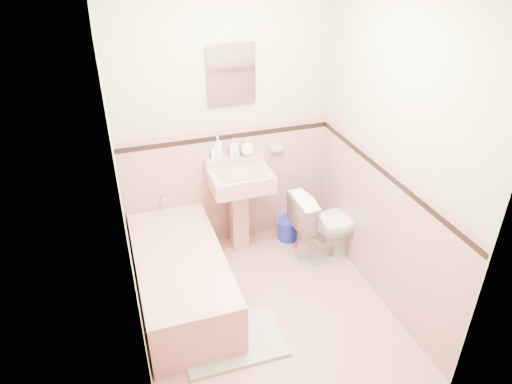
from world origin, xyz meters
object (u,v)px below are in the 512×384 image
object	(u,v)px
medicine_cabinet	(231,74)
soap_bottle_left	(218,148)
bathtub	(182,279)
soap_bottle_mid	(234,148)
soap_bottle_right	(247,147)
toilet	(328,224)
bucket	(288,229)
sink	(241,212)
shoe	(225,341)

from	to	relation	value
medicine_cabinet	soap_bottle_left	xyz separation A→B (m)	(-0.15, -0.03, -0.66)
bathtub	soap_bottle_mid	world-z (taller)	soap_bottle_mid
medicine_cabinet	soap_bottle_right	bearing A→B (deg)	-13.11
toilet	bucket	xyz separation A→B (m)	(-0.25, 0.36, -0.24)
soap_bottle_mid	bucket	world-z (taller)	soap_bottle_mid
bucket	soap_bottle_mid	bearing A→B (deg)	161.91
bucket	sink	bearing A→B (deg)	-178.11
soap_bottle_right	toilet	bearing A→B (deg)	-40.12
bathtub	soap_bottle_mid	xyz separation A→B (m)	(0.68, 0.71, 0.80)
soap_bottle_left	soap_bottle_right	bearing A→B (deg)	0.00
bathtub	bucket	bearing A→B (deg)	24.86
toilet	bucket	world-z (taller)	toilet
soap_bottle_right	toilet	xyz separation A→B (m)	(0.62, -0.52, -0.66)
soap_bottle_right	soap_bottle_mid	bearing A→B (deg)	180.00
sink	soap_bottle_mid	size ratio (longest dim) A/B	4.78
sink	medicine_cabinet	distance (m)	1.28
sink	soap_bottle_right	bearing A→B (deg)	54.40
sink	soap_bottle_mid	bearing A→B (deg)	90.29
soap_bottle_mid	bucket	distance (m)	1.05
bathtub	bucket	world-z (taller)	bathtub
medicine_cabinet	toilet	distance (m)	1.64
sink	toilet	distance (m)	0.83
sink	toilet	size ratio (longest dim) A/B	1.23
toilet	bucket	bearing A→B (deg)	32.89
soap_bottle_left	shoe	distance (m)	1.67
sink	toilet	xyz separation A→B (m)	(0.75, -0.34, -0.08)
soap_bottle_left	soap_bottle_mid	distance (m)	0.15
medicine_cabinet	bucket	bearing A→B (deg)	-21.17
medicine_cabinet	soap_bottle_right	world-z (taller)	medicine_cabinet
soap_bottle_right	shoe	distance (m)	1.74
bathtub	soap_bottle_left	size ratio (longest dim) A/B	6.71
sink	soap_bottle_left	world-z (taller)	soap_bottle_left
bathtub	bucket	distance (m)	1.30
toilet	shoe	size ratio (longest dim) A/B	4.46
bathtub	soap_bottle_mid	size ratio (longest dim) A/B	8.24
shoe	toilet	bearing A→B (deg)	56.99
bathtub	toilet	distance (m)	1.45
toilet	bathtub	bearing A→B (deg)	95.54
medicine_cabinet	toilet	size ratio (longest dim) A/B	0.64
sink	soap_bottle_right	xyz separation A→B (m)	(0.13, 0.18, 0.58)
bathtub	soap_bottle_right	xyz separation A→B (m)	(0.81, 0.71, 0.79)
bathtub	soap_bottle_right	world-z (taller)	soap_bottle_right
bathtub	soap_bottle_left	distance (m)	1.20
soap_bottle_mid	shoe	xyz separation A→B (m)	(-0.47, -1.32, -0.96)
medicine_cabinet	soap_bottle_left	distance (m)	0.68
sink	toilet	world-z (taller)	sink
soap_bottle_mid	soap_bottle_right	xyz separation A→B (m)	(0.13, 0.00, -0.01)
sink	shoe	size ratio (longest dim) A/B	5.49
soap_bottle_left	toilet	world-z (taller)	soap_bottle_left
soap_bottle_mid	bucket	xyz separation A→B (m)	(0.50, -0.16, -0.90)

